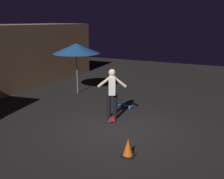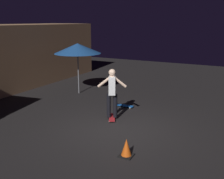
{
  "view_description": "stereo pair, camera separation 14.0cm",
  "coord_description": "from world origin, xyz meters",
  "px_view_note": "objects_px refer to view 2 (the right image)",
  "views": [
    {
      "loc": [
        -6.95,
        -3.34,
        3.3
      ],
      "look_at": [
        0.73,
        0.6,
        1.05
      ],
      "focal_mm": 42.79,
      "sensor_mm": 36.0,
      "label": 1
    },
    {
      "loc": [
        -6.89,
        -3.46,
        3.3
      ],
      "look_at": [
        0.73,
        0.6,
        1.05
      ],
      "focal_mm": 42.79,
      "sensor_mm": 36.0,
      "label": 2
    }
  ],
  "objects_px": {
    "skateboard_spare": "(124,106)",
    "traffic_cone": "(126,148)",
    "skateboard_ridden": "(112,117)",
    "skater": "(112,90)",
    "patio_umbrella": "(78,48)"
  },
  "relations": [
    {
      "from": "patio_umbrella",
      "to": "skater",
      "type": "xyz_separation_m",
      "value": [
        -2.25,
        -2.95,
        -1.04
      ]
    },
    {
      "from": "skateboard_ridden",
      "to": "skateboard_spare",
      "type": "height_order",
      "value": "same"
    },
    {
      "from": "skateboard_ridden",
      "to": "skater",
      "type": "height_order",
      "value": "skater"
    },
    {
      "from": "skateboard_ridden",
      "to": "skater",
      "type": "bearing_deg",
      "value": -116.57
    },
    {
      "from": "skateboard_spare",
      "to": "traffic_cone",
      "type": "xyz_separation_m",
      "value": [
        -3.49,
        -1.75,
        0.16
      ]
    },
    {
      "from": "patio_umbrella",
      "to": "skateboard_ridden",
      "type": "xyz_separation_m",
      "value": [
        -2.25,
        -2.95,
        -2.02
      ]
    },
    {
      "from": "skateboard_spare",
      "to": "skater",
      "type": "height_order",
      "value": "skater"
    },
    {
      "from": "patio_umbrella",
      "to": "traffic_cone",
      "type": "bearing_deg",
      "value": -134.25
    },
    {
      "from": "skateboard_ridden",
      "to": "skateboard_spare",
      "type": "relative_size",
      "value": 1.0
    },
    {
      "from": "skateboard_spare",
      "to": "traffic_cone",
      "type": "distance_m",
      "value": 3.91
    },
    {
      "from": "skateboard_ridden",
      "to": "skateboard_spare",
      "type": "xyz_separation_m",
      "value": [
        1.38,
        0.22,
        0.0
      ]
    },
    {
      "from": "skater",
      "to": "traffic_cone",
      "type": "xyz_separation_m",
      "value": [
        -2.12,
        -1.53,
        -0.83
      ]
    },
    {
      "from": "patio_umbrella",
      "to": "traffic_cone",
      "type": "relative_size",
      "value": 5.0
    },
    {
      "from": "skater",
      "to": "traffic_cone",
      "type": "relative_size",
      "value": 3.63
    },
    {
      "from": "skateboard_spare",
      "to": "skater",
      "type": "relative_size",
      "value": 0.47
    }
  ]
}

